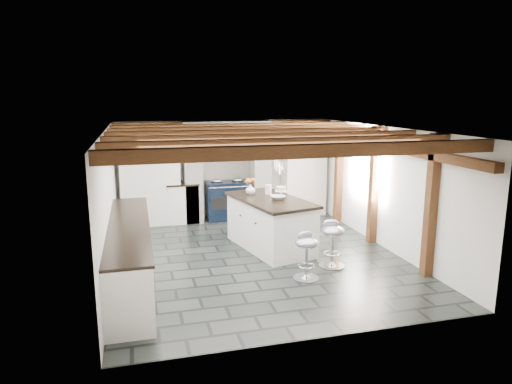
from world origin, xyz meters
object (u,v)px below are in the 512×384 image
object	(u,v)px
range_cooker	(227,199)
bar_stool_near	(332,238)
kitchen_island	(270,223)
bar_stool_far	(306,250)

from	to	relation	value
range_cooker	bar_stool_near	xyz separation A→B (m)	(1.10, -3.53, 0.04)
range_cooker	kitchen_island	xyz separation A→B (m)	(0.37, -2.31, 0.03)
range_cooker	bar_stool_far	distance (m)	3.96
kitchen_island	bar_stool_far	xyz separation A→B (m)	(0.11, -1.61, -0.02)
kitchen_island	bar_stool_near	world-z (taller)	kitchen_island
bar_stool_far	bar_stool_near	bearing A→B (deg)	23.12
kitchen_island	bar_stool_near	size ratio (longest dim) A/B	2.64
bar_stool_far	kitchen_island	bearing A→B (deg)	84.46
kitchen_island	bar_stool_far	world-z (taller)	kitchen_island
range_cooker	bar_stool_far	xyz separation A→B (m)	(0.48, -3.93, 0.01)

